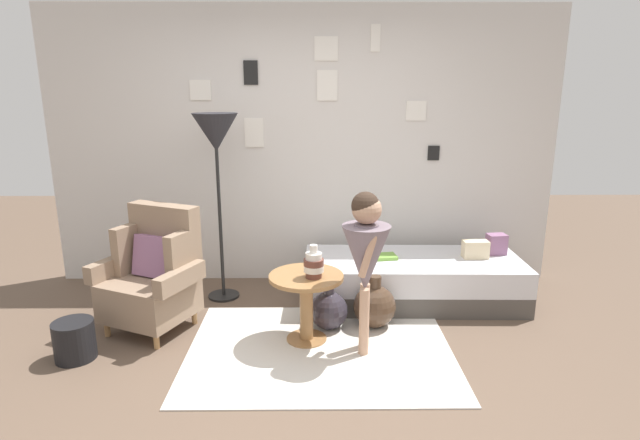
# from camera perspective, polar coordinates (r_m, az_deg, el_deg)

# --- Properties ---
(ground_plane) EXTENTS (12.00, 12.00, 0.00)m
(ground_plane) POSITION_cam_1_polar(r_m,az_deg,el_deg) (3.45, -2.45, -17.91)
(ground_plane) COLOR brown
(gallery_wall) EXTENTS (4.80, 0.12, 2.60)m
(gallery_wall) POSITION_cam_1_polar(r_m,az_deg,el_deg) (4.89, -1.89, 8.10)
(gallery_wall) COLOR silver
(gallery_wall) RESTS_ON ground
(rug) EXTENTS (1.91, 1.45, 0.01)m
(rug) POSITION_cam_1_polar(r_m,az_deg,el_deg) (3.82, -0.00, -14.33)
(rug) COLOR silver
(rug) RESTS_ON ground
(armchair) EXTENTS (0.89, 0.80, 0.97)m
(armchair) POSITION_cam_1_polar(r_m,az_deg,el_deg) (4.20, -18.14, -5.85)
(armchair) COLOR tan
(armchair) RESTS_ON ground
(daybed) EXTENTS (1.91, 0.83, 0.40)m
(daybed) POSITION_cam_1_polar(r_m,az_deg,el_deg) (4.63, 10.30, -6.60)
(daybed) COLOR #4C4742
(daybed) RESTS_ON ground
(pillow_head) EXTENTS (0.18, 0.14, 0.18)m
(pillow_head) POSITION_cam_1_polar(r_m,az_deg,el_deg) (4.85, 19.21, -2.58)
(pillow_head) COLOR gray
(pillow_head) RESTS_ON daybed
(pillow_mid) EXTENTS (0.22, 0.12, 0.16)m
(pillow_mid) POSITION_cam_1_polar(r_m,az_deg,el_deg) (4.69, 17.07, -3.17)
(pillow_mid) COLOR beige
(pillow_mid) RESTS_ON daybed
(side_table) EXTENTS (0.55, 0.55, 0.53)m
(side_table) POSITION_cam_1_polar(r_m,az_deg,el_deg) (3.80, -1.55, -8.32)
(side_table) COLOR #9E7042
(side_table) RESTS_ON ground
(vase_striped) EXTENTS (0.15, 0.15, 0.25)m
(vase_striped) POSITION_cam_1_polar(r_m,az_deg,el_deg) (3.66, -0.72, -5.01)
(vase_striped) COLOR brown
(vase_striped) RESTS_ON side_table
(floor_lamp) EXTENTS (0.39, 0.39, 1.65)m
(floor_lamp) POSITION_cam_1_polar(r_m,az_deg,el_deg) (4.45, -11.62, 8.80)
(floor_lamp) COLOR black
(floor_lamp) RESTS_ON ground
(person_child) EXTENTS (0.34, 0.34, 1.18)m
(person_child) POSITION_cam_1_polar(r_m,az_deg,el_deg) (3.52, 5.17, -3.56)
(person_child) COLOR tan
(person_child) RESTS_ON ground
(book_on_daybed) EXTENTS (0.24, 0.19, 0.03)m
(book_on_daybed) POSITION_cam_1_polar(r_m,az_deg,el_deg) (4.52, 7.15, -4.10)
(book_on_daybed) COLOR #78B143
(book_on_daybed) RESTS_ON daybed
(demijohn_near) EXTENTS (0.30, 0.30, 0.39)m
(demijohn_near) POSITION_cam_1_polar(r_m,az_deg,el_deg) (4.07, 0.98, -10.08)
(demijohn_near) COLOR #332D38
(demijohn_near) RESTS_ON ground
(demijohn_far) EXTENTS (0.34, 0.34, 0.43)m
(demijohn_far) POSITION_cam_1_polar(r_m,az_deg,el_deg) (4.12, 6.15, -9.57)
(demijohn_far) COLOR #473323
(demijohn_far) RESTS_ON ground
(magazine_basket) EXTENTS (0.28, 0.28, 0.28)m
(magazine_basket) POSITION_cam_1_polar(r_m,az_deg,el_deg) (4.04, -25.89, -12.07)
(magazine_basket) COLOR black
(magazine_basket) RESTS_ON ground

